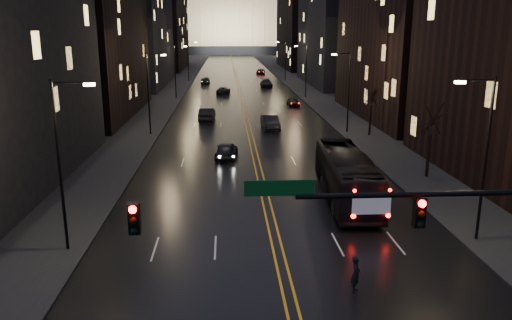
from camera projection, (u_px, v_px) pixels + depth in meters
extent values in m
cube|color=black|center=(235.00, 71.00, 142.71)|extent=(20.00, 320.00, 0.02)
cube|color=black|center=(186.00, 71.00, 141.87)|extent=(8.00, 320.00, 0.16)
cube|color=black|center=(283.00, 71.00, 143.51)|extent=(8.00, 320.00, 0.16)
cube|color=orange|center=(235.00, 71.00, 142.70)|extent=(0.62, 320.00, 0.01)
cube|color=black|center=(83.00, 8.00, 64.54)|extent=(12.00, 30.00, 28.00)
cube|color=black|center=(135.00, 37.00, 102.26)|extent=(12.00, 34.00, 20.00)
cube|color=black|center=(163.00, 28.00, 148.13)|extent=(12.00, 40.00, 24.00)
cube|color=black|center=(338.00, 22.00, 103.95)|extent=(12.00, 34.00, 26.00)
cube|color=black|center=(303.00, 31.00, 150.83)|extent=(12.00, 40.00, 22.00)
cube|color=black|center=(230.00, 49.00, 258.13)|extent=(90.00, 50.00, 4.00)
cube|color=#FFD793|center=(230.00, 21.00, 254.61)|extent=(80.00, 36.00, 24.00)
cylinder|color=black|center=(482.00, 193.00, 15.88)|extent=(12.00, 0.18, 0.18)
cube|color=black|center=(134.00, 218.00, 15.39)|extent=(0.35, 0.30, 1.00)
cube|color=black|center=(419.00, 212.00, 15.92)|extent=(0.35, 0.30, 1.00)
sphere|color=#FF0705|center=(132.00, 210.00, 15.13)|extent=(0.24, 0.24, 0.24)
sphere|color=#FF0705|center=(422.00, 204.00, 15.65)|extent=(0.24, 0.24, 0.24)
cube|color=#053F14|center=(279.00, 188.00, 15.43)|extent=(2.20, 0.06, 0.50)
cylinder|color=black|center=(485.00, 162.00, 26.29)|extent=(0.16, 0.16, 9.00)
cylinder|color=black|center=(478.00, 80.00, 25.16)|extent=(1.80, 0.10, 0.10)
cube|color=#FFD999|center=(460.00, 82.00, 25.13)|extent=(0.50, 0.25, 0.15)
cylinder|color=black|center=(60.00, 169.00, 25.01)|extent=(0.16, 0.16, 9.00)
cylinder|color=black|center=(70.00, 82.00, 23.98)|extent=(1.80, 0.10, 0.10)
cube|color=#FFD999|center=(89.00, 84.00, 24.06)|extent=(0.50, 0.25, 0.15)
cylinder|color=black|center=(349.00, 93.00, 55.27)|extent=(0.16, 0.16, 9.00)
cylinder|color=black|center=(342.00, 54.00, 54.14)|extent=(1.80, 0.10, 0.10)
cube|color=#FFD999|center=(334.00, 55.00, 54.11)|extent=(0.50, 0.25, 0.15)
cylinder|color=black|center=(148.00, 95.00, 53.99)|extent=(0.16, 0.16, 9.00)
cylinder|color=black|center=(155.00, 54.00, 52.96)|extent=(1.80, 0.10, 0.10)
cube|color=#FFD999|center=(163.00, 55.00, 53.04)|extent=(0.50, 0.25, 0.15)
cylinder|color=black|center=(306.00, 72.00, 84.25)|extent=(0.16, 0.16, 9.00)
cylinder|color=black|center=(301.00, 46.00, 83.12)|extent=(1.80, 0.10, 0.10)
cube|color=#FFD999|center=(296.00, 46.00, 83.09)|extent=(0.50, 0.25, 0.15)
cylinder|color=black|center=(175.00, 72.00, 82.97)|extent=(0.16, 0.16, 9.00)
cylinder|color=black|center=(180.00, 46.00, 81.94)|extent=(1.80, 0.10, 0.10)
cube|color=#FFD999|center=(185.00, 46.00, 82.02)|extent=(0.50, 0.25, 0.15)
cylinder|color=black|center=(285.00, 61.00, 113.24)|extent=(0.16, 0.16, 9.00)
cylinder|color=black|center=(282.00, 42.00, 112.10)|extent=(1.80, 0.10, 0.10)
cube|color=#FFD999|center=(278.00, 42.00, 112.07)|extent=(0.50, 0.25, 0.15)
cylinder|color=black|center=(188.00, 61.00, 111.95)|extent=(0.16, 0.16, 9.00)
cylinder|color=black|center=(191.00, 42.00, 110.92)|extent=(1.80, 0.10, 0.10)
cube|color=#FFD999|center=(196.00, 42.00, 111.00)|extent=(0.50, 0.25, 0.15)
cylinder|color=black|center=(428.00, 156.00, 38.69)|extent=(0.24, 0.24, 3.50)
cylinder|color=black|center=(370.00, 121.00, 54.15)|extent=(0.24, 0.24, 3.50)
imported|color=black|center=(346.00, 176.00, 33.76)|extent=(3.44, 11.99, 3.30)
imported|color=black|center=(226.00, 150.00, 44.98)|extent=(2.35, 4.69, 1.53)
imported|color=black|center=(207.00, 114.00, 63.89)|extent=(2.07, 5.15, 1.66)
imported|color=black|center=(223.00, 90.00, 90.62)|extent=(2.65, 5.06, 1.36)
imported|color=black|center=(205.00, 80.00, 108.91)|extent=(2.19, 4.97, 1.42)
imported|color=black|center=(270.00, 123.00, 58.04)|extent=(2.01, 5.19, 1.69)
imported|color=black|center=(293.00, 102.00, 76.07)|extent=(1.73, 3.92, 1.31)
imported|color=black|center=(266.00, 83.00, 101.53)|extent=(2.25, 5.50, 1.59)
imported|color=black|center=(261.00, 71.00, 132.76)|extent=(2.62, 5.02, 1.35)
imported|color=black|center=(356.00, 274.00, 21.91)|extent=(0.59, 0.72, 1.69)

